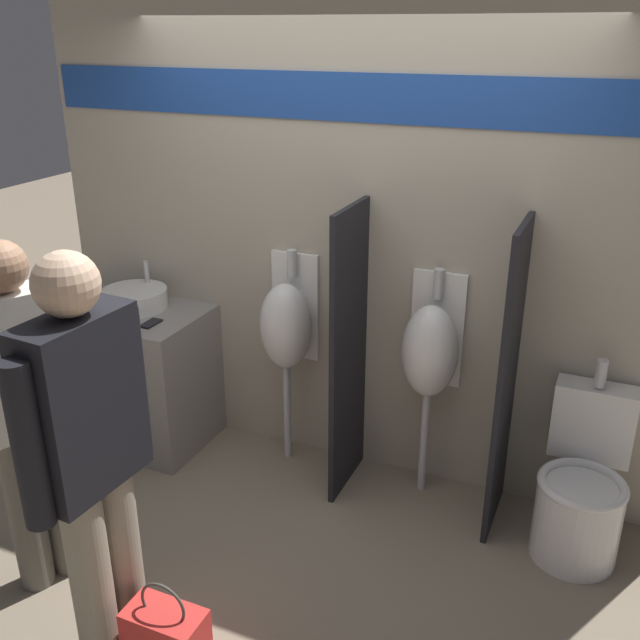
{
  "coord_description": "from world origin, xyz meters",
  "views": [
    {
      "loc": [
        1.35,
        -2.92,
        2.44
      ],
      "look_at": [
        0.0,
        0.17,
        1.05
      ],
      "focal_mm": 40.0,
      "sensor_mm": 36.0,
      "label": 1
    }
  ],
  "objects_px": {
    "sink_basin": "(135,298)",
    "urinal_far": "(430,351)",
    "person_in_vest": "(25,406)",
    "cell_phone": "(151,323)",
    "toilet": "(581,493)",
    "person_with_lanyard": "(91,456)",
    "urinal_near_counter": "(287,326)"
  },
  "relations": [
    {
      "from": "sink_basin",
      "to": "urinal_far",
      "type": "xyz_separation_m",
      "value": [
        1.81,
        0.11,
        -0.06
      ]
    },
    {
      "from": "toilet",
      "to": "person_with_lanyard",
      "type": "distance_m",
      "value": 2.33
    },
    {
      "from": "toilet",
      "to": "person_with_lanyard",
      "type": "bearing_deg",
      "value": -139.05
    },
    {
      "from": "urinal_near_counter",
      "to": "cell_phone",
      "type": "bearing_deg",
      "value": -157.44
    },
    {
      "from": "urinal_far",
      "to": "person_with_lanyard",
      "type": "height_order",
      "value": "person_with_lanyard"
    },
    {
      "from": "cell_phone",
      "to": "urinal_far",
      "type": "xyz_separation_m",
      "value": [
        1.57,
        0.3,
        -0.01
      ]
    },
    {
      "from": "sink_basin",
      "to": "person_in_vest",
      "type": "bearing_deg",
      "value": -73.18
    },
    {
      "from": "toilet",
      "to": "person_in_vest",
      "type": "xyz_separation_m",
      "value": [
        -2.27,
        -1.21,
        0.6
      ]
    },
    {
      "from": "cell_phone",
      "to": "sink_basin",
      "type": "bearing_deg",
      "value": 142.95
    },
    {
      "from": "toilet",
      "to": "person_with_lanyard",
      "type": "relative_size",
      "value": 0.54
    },
    {
      "from": "urinal_near_counter",
      "to": "toilet",
      "type": "relative_size",
      "value": 1.35
    },
    {
      "from": "cell_phone",
      "to": "person_in_vest",
      "type": "xyz_separation_m",
      "value": [
        0.14,
        -1.09,
        0.05
      ]
    },
    {
      "from": "sink_basin",
      "to": "urinal_far",
      "type": "distance_m",
      "value": 1.82
    },
    {
      "from": "cell_phone",
      "to": "toilet",
      "type": "height_order",
      "value": "toilet"
    },
    {
      "from": "urinal_near_counter",
      "to": "person_in_vest",
      "type": "xyz_separation_m",
      "value": [
        -0.58,
        -1.39,
        0.06
      ]
    },
    {
      "from": "urinal_near_counter",
      "to": "urinal_far",
      "type": "distance_m",
      "value": 0.84
    },
    {
      "from": "sink_basin",
      "to": "cell_phone",
      "type": "relative_size",
      "value": 2.8
    },
    {
      "from": "urinal_far",
      "to": "person_with_lanyard",
      "type": "bearing_deg",
      "value": -117.17
    },
    {
      "from": "urinal_near_counter",
      "to": "urinal_far",
      "type": "height_order",
      "value": "same"
    },
    {
      "from": "toilet",
      "to": "cell_phone",
      "type": "bearing_deg",
      "value": -177.14
    },
    {
      "from": "sink_basin",
      "to": "urinal_near_counter",
      "type": "bearing_deg",
      "value": 6.66
    },
    {
      "from": "toilet",
      "to": "person_in_vest",
      "type": "relative_size",
      "value": 0.57
    },
    {
      "from": "sink_basin",
      "to": "toilet",
      "type": "xyz_separation_m",
      "value": [
        2.66,
        -0.07,
        -0.6
      ]
    },
    {
      "from": "cell_phone",
      "to": "person_with_lanyard",
      "type": "xyz_separation_m",
      "value": [
        0.72,
        -1.35,
        0.11
      ]
    },
    {
      "from": "cell_phone",
      "to": "toilet",
      "type": "relative_size",
      "value": 0.15
    },
    {
      "from": "urinal_far",
      "to": "toilet",
      "type": "relative_size",
      "value": 1.35
    },
    {
      "from": "sink_basin",
      "to": "urinal_far",
      "type": "height_order",
      "value": "urinal_far"
    },
    {
      "from": "sink_basin",
      "to": "person_in_vest",
      "type": "distance_m",
      "value": 1.33
    },
    {
      "from": "sink_basin",
      "to": "person_with_lanyard",
      "type": "relative_size",
      "value": 0.22
    },
    {
      "from": "cell_phone",
      "to": "urinal_far",
      "type": "relative_size",
      "value": 0.11
    },
    {
      "from": "urinal_far",
      "to": "urinal_near_counter",
      "type": "bearing_deg",
      "value": 180.0
    },
    {
      "from": "urinal_near_counter",
      "to": "toilet",
      "type": "height_order",
      "value": "urinal_near_counter"
    }
  ]
}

